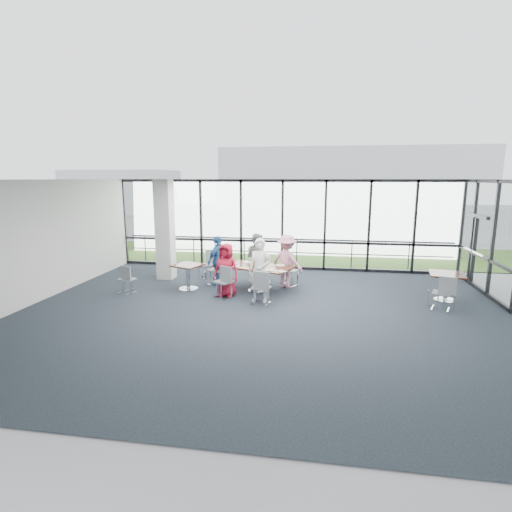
# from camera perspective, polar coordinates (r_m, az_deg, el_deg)

# --- Properties ---
(floor) EXTENTS (12.00, 10.00, 0.02)m
(floor) POSITION_cam_1_polar(r_m,az_deg,el_deg) (9.78, 0.84, -8.30)
(floor) COLOR black
(floor) RESTS_ON ground
(ceiling) EXTENTS (12.00, 10.00, 0.04)m
(ceiling) POSITION_cam_1_polar(r_m,az_deg,el_deg) (9.23, 0.90, 10.87)
(ceiling) COLOR white
(ceiling) RESTS_ON ground
(wall_left) EXTENTS (0.10, 10.00, 3.20)m
(wall_left) POSITION_cam_1_polar(r_m,az_deg,el_deg) (11.82, -29.29, 1.71)
(wall_left) COLOR silver
(wall_left) RESTS_ON ground
(wall_front) EXTENTS (12.00, 0.10, 3.20)m
(wall_front) POSITION_cam_1_polar(r_m,az_deg,el_deg) (4.63, -8.26, -9.61)
(wall_front) COLOR silver
(wall_front) RESTS_ON ground
(curtain_wall_back) EXTENTS (12.00, 0.10, 3.20)m
(curtain_wall_back) POSITION_cam_1_polar(r_m,az_deg,el_deg) (14.28, 3.79, 4.47)
(curtain_wall_back) COLOR white
(curtain_wall_back) RESTS_ON ground
(exit_door) EXTENTS (0.12, 1.60, 2.10)m
(exit_door) POSITION_cam_1_polar(r_m,az_deg,el_deg) (13.87, 28.72, 0.64)
(exit_door) COLOR black
(exit_door) RESTS_ON ground
(structural_column) EXTENTS (0.50, 0.50, 3.20)m
(structural_column) POSITION_cam_1_polar(r_m,az_deg,el_deg) (13.19, -12.87, 3.67)
(structural_column) COLOR silver
(structural_column) RESTS_ON ground
(apron) EXTENTS (80.00, 70.00, 0.02)m
(apron) POSITION_cam_1_polar(r_m,az_deg,el_deg) (19.45, 5.13, 1.37)
(apron) COLOR gray
(apron) RESTS_ON ground
(grass_strip) EXTENTS (80.00, 5.00, 0.01)m
(grass_strip) POSITION_cam_1_polar(r_m,az_deg,el_deg) (17.48, 4.66, 0.38)
(grass_strip) COLOR #36551E
(grass_strip) RESTS_ON ground
(hangar_main) EXTENTS (24.00, 10.00, 6.00)m
(hangar_main) POSITION_cam_1_polar(r_m,az_deg,el_deg) (41.22, 13.12, 10.42)
(hangar_main) COLOR silver
(hangar_main) RESTS_ON ground
(hangar_aux) EXTENTS (10.00, 6.00, 4.00)m
(hangar_aux) POSITION_cam_1_polar(r_m,az_deg,el_deg) (41.88, -18.54, 8.78)
(hangar_aux) COLOR silver
(hangar_aux) RESTS_ON ground
(guard_rail) EXTENTS (12.00, 0.06, 0.06)m
(guard_rail) POSITION_cam_1_polar(r_m,az_deg,el_deg) (15.04, 3.95, 0.56)
(guard_rail) COLOR #2D2D33
(guard_rail) RESTS_ON ground
(main_table) EXTENTS (2.21, 1.68, 0.75)m
(main_table) POSITION_cam_1_polar(r_m,az_deg,el_deg) (11.50, 0.24, -2.03)
(main_table) COLOR #35170F
(main_table) RESTS_ON ground
(side_table_left) EXTENTS (0.97, 0.97, 0.75)m
(side_table_left) POSITION_cam_1_polar(r_m,az_deg,el_deg) (11.86, -9.71, -1.85)
(side_table_left) COLOR #35170F
(side_table_left) RESTS_ON ground
(side_table_right) EXTENTS (1.01, 1.01, 0.75)m
(side_table_right) POSITION_cam_1_polar(r_m,az_deg,el_deg) (11.76, 25.62, -2.79)
(side_table_right) COLOR #35170F
(side_table_right) RESTS_ON ground
(diner_near_left) EXTENTS (0.81, 0.61, 1.49)m
(diner_near_left) POSITION_cam_1_polar(r_m,az_deg,el_deg) (11.02, -4.26, -2.01)
(diner_near_left) COLOR #A9142B
(diner_near_left) RESTS_ON ground
(diner_near_right) EXTENTS (0.69, 0.55, 1.70)m
(diner_near_right) POSITION_cam_1_polar(r_m,az_deg,el_deg) (10.47, 0.56, -2.08)
(diner_near_right) COLOR white
(diner_near_right) RESTS_ON ground
(diner_far_left) EXTENTS (0.89, 0.82, 1.57)m
(diner_far_left) POSITION_cam_1_polar(r_m,az_deg,el_deg) (12.42, 0.10, -0.31)
(diner_far_left) COLOR slate
(diner_far_left) RESTS_ON ground
(diner_far_right) EXTENTS (1.16, 0.93, 1.60)m
(diner_far_right) POSITION_cam_1_polar(r_m,az_deg,el_deg) (11.89, 4.41, -0.78)
(diner_far_right) COLOR pink
(diner_far_right) RESTS_ON ground
(diner_end) EXTENTS (0.85, 1.02, 1.52)m
(diner_end) POSITION_cam_1_polar(r_m,az_deg,el_deg) (12.18, -5.38, -0.69)
(diner_end) COLOR #23578F
(diner_end) RESTS_ON ground
(chair_main_nl) EXTENTS (0.60, 0.60, 0.89)m
(chair_main_nl) POSITION_cam_1_polar(r_m,az_deg,el_deg) (10.96, -4.59, -3.69)
(chair_main_nl) COLOR gray
(chair_main_nl) RESTS_ON ground
(chair_main_nr) EXTENTS (0.51, 0.51, 0.89)m
(chair_main_nr) POSITION_cam_1_polar(r_m,az_deg,el_deg) (10.36, 0.70, -4.55)
(chair_main_nr) COLOR gray
(chair_main_nr) RESTS_ON ground
(chair_main_fl) EXTENTS (0.58, 0.58, 0.89)m
(chair_main_fl) POSITION_cam_1_polar(r_m,az_deg,el_deg) (12.54, 0.41, -1.78)
(chair_main_fl) COLOR gray
(chair_main_fl) RESTS_ON ground
(chair_main_fr) EXTENTS (0.62, 0.62, 0.95)m
(chair_main_fr) POSITION_cam_1_polar(r_m,az_deg,el_deg) (12.17, 4.80, -2.08)
(chair_main_fr) COLOR gray
(chair_main_fr) RESTS_ON ground
(chair_main_end) EXTENTS (0.60, 0.60, 0.92)m
(chair_main_end) POSITION_cam_1_polar(r_m,az_deg,el_deg) (12.33, -5.74, -1.99)
(chair_main_end) COLOR gray
(chair_main_end) RESTS_ON ground
(chair_spare_la) EXTENTS (0.51, 0.51, 0.80)m
(chair_spare_la) POSITION_cam_1_polar(r_m,az_deg,el_deg) (11.96, -17.96, -3.18)
(chair_spare_la) COLOR gray
(chair_spare_la) RESTS_ON ground
(chair_spare_lb) EXTENTS (0.58, 0.58, 0.90)m
(chair_spare_lb) POSITION_cam_1_polar(r_m,az_deg,el_deg) (13.16, -6.81, -1.24)
(chair_spare_lb) COLOR gray
(chair_spare_lb) RESTS_ON ground
(chair_spare_r) EXTENTS (0.54, 0.54, 0.86)m
(chair_spare_r) POSITION_cam_1_polar(r_m,az_deg,el_deg) (10.97, 24.98, -4.80)
(chair_spare_r) COLOR gray
(chair_spare_r) RESTS_ON ground
(plate_nl) EXTENTS (0.26, 0.26, 0.01)m
(plate_nl) POSITION_cam_1_polar(r_m,az_deg,el_deg) (11.43, -3.05, -1.46)
(plate_nl) COLOR white
(plate_nl) RESTS_ON main_table
(plate_nr) EXTENTS (0.25, 0.25, 0.01)m
(plate_nr) POSITION_cam_1_polar(r_m,az_deg,el_deg) (10.94, 1.87, -2.01)
(plate_nr) COLOR white
(plate_nr) RESTS_ON main_table
(plate_fl) EXTENTS (0.27, 0.27, 0.01)m
(plate_fl) POSITION_cam_1_polar(r_m,az_deg,el_deg) (11.95, -1.11, -0.89)
(plate_fl) COLOR white
(plate_fl) RESTS_ON main_table
(plate_fr) EXTENTS (0.28, 0.28, 0.01)m
(plate_fr) POSITION_cam_1_polar(r_m,az_deg,el_deg) (11.56, 3.49, -1.32)
(plate_fr) COLOR white
(plate_fr) RESTS_ON main_table
(plate_end) EXTENTS (0.28, 0.28, 0.01)m
(plate_end) POSITION_cam_1_polar(r_m,az_deg,el_deg) (11.83, -3.29, -1.03)
(plate_end) COLOR white
(plate_end) RESTS_ON main_table
(tumbler_a) EXTENTS (0.06, 0.06, 0.13)m
(tumbler_a) POSITION_cam_1_polar(r_m,az_deg,el_deg) (11.35, -1.36, -1.25)
(tumbler_a) COLOR white
(tumbler_a) RESTS_ON main_table
(tumbler_b) EXTENTS (0.07, 0.07, 0.14)m
(tumbler_b) POSITION_cam_1_polar(r_m,az_deg,el_deg) (11.17, 1.15, -1.40)
(tumbler_b) COLOR white
(tumbler_b) RESTS_ON main_table
(tumbler_c) EXTENTS (0.07, 0.07, 0.13)m
(tumbler_c) POSITION_cam_1_polar(r_m,az_deg,el_deg) (11.61, 0.92, -0.96)
(tumbler_c) COLOR white
(tumbler_c) RESTS_ON main_table
(tumbler_d) EXTENTS (0.07, 0.07, 0.14)m
(tumbler_d) POSITION_cam_1_polar(r_m,az_deg,el_deg) (11.61, -2.93, -0.94)
(tumbler_d) COLOR white
(tumbler_d) RESTS_ON main_table
(menu_a) EXTENTS (0.35, 0.30, 0.00)m
(menu_a) POSITION_cam_1_polar(r_m,az_deg,el_deg) (11.23, -1.64, -1.70)
(menu_a) COLOR silver
(menu_a) RESTS_ON main_table
(menu_b) EXTENTS (0.35, 0.37, 0.00)m
(menu_b) POSITION_cam_1_polar(r_m,az_deg,el_deg) (10.86, 3.64, -2.16)
(menu_b) COLOR silver
(menu_b) RESTS_ON main_table
(menu_c) EXTENTS (0.31, 0.22, 0.00)m
(menu_c) POSITION_cam_1_polar(r_m,az_deg,el_deg) (11.73, 1.69, -1.15)
(menu_c) COLOR silver
(menu_c) RESTS_ON main_table
(condiment_caddy) EXTENTS (0.10, 0.07, 0.04)m
(condiment_caddy) POSITION_cam_1_polar(r_m,az_deg,el_deg) (11.51, 0.47, -1.29)
(condiment_caddy) COLOR black
(condiment_caddy) RESTS_ON main_table
(ketchup_bottle) EXTENTS (0.06, 0.06, 0.18)m
(ketchup_bottle) POSITION_cam_1_polar(r_m,az_deg,el_deg) (11.49, 0.74, -0.96)
(ketchup_bottle) COLOR #A00700
(ketchup_bottle) RESTS_ON main_table
(green_bottle) EXTENTS (0.05, 0.05, 0.20)m
(green_bottle) POSITION_cam_1_polar(r_m,az_deg,el_deg) (11.43, 0.45, -0.96)
(green_bottle) COLOR #27793C
(green_bottle) RESTS_ON main_table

